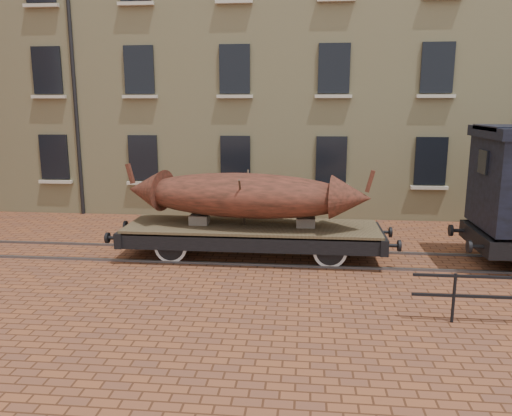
# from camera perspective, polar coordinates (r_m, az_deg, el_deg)

# --- Properties ---
(ground) EXTENTS (90.00, 90.00, 0.00)m
(ground) POSITION_cam_1_polar(r_m,az_deg,el_deg) (13.88, 5.12, -5.79)
(ground) COLOR brown
(warehouse_cream) EXTENTS (40.00, 10.19, 14.00)m
(warehouse_cream) POSITION_cam_1_polar(r_m,az_deg,el_deg) (23.58, 13.48, 18.36)
(warehouse_cream) COLOR #D4C68A
(warehouse_cream) RESTS_ON ground
(rail_track) EXTENTS (30.00, 1.52, 0.06)m
(rail_track) POSITION_cam_1_polar(r_m,az_deg,el_deg) (13.88, 5.12, -5.67)
(rail_track) COLOR #59595E
(rail_track) RESTS_ON ground
(flatcar_wagon) EXTENTS (7.79, 2.11, 1.18)m
(flatcar_wagon) POSITION_cam_1_polar(r_m,az_deg,el_deg) (13.76, -0.46, -2.73)
(flatcar_wagon) COLOR brown
(flatcar_wagon) RESTS_ON ground
(iron_boat) EXTENTS (6.86, 2.56, 1.64)m
(iron_boat) POSITION_cam_1_polar(r_m,az_deg,el_deg) (13.56, -1.38, 1.49)
(iron_boat) COLOR maroon
(iron_boat) RESTS_ON flatcar_wagon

